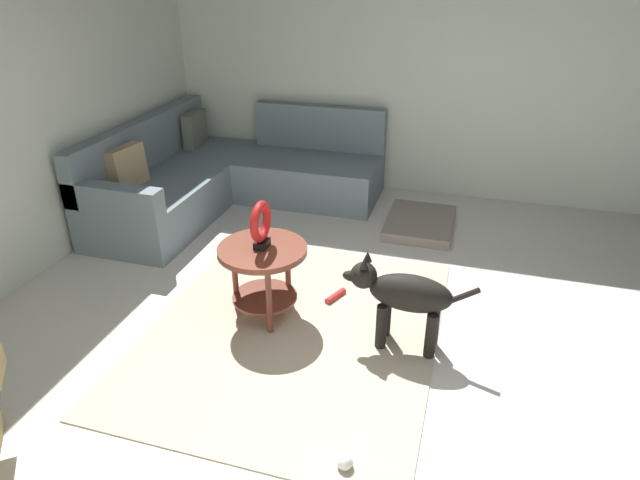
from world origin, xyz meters
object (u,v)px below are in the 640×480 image
dog_toy_ball (345,462)px  dog_toy_rope (335,296)px  torus_sculpture (261,224)px  side_table (263,263)px  sectional_couch (227,177)px  dog (403,296)px  dog_bed_mat (420,223)px

dog_toy_ball → dog_toy_rope: (1.44, 0.43, -0.02)m
dog_toy_ball → torus_sculpture: bearing=37.5°
torus_sculpture → dog_toy_rope: size_ratio=1.65×
torus_sculpture → side_table: bearing=-90.0°
side_table → dog_toy_rope: (0.33, -0.42, -0.39)m
sectional_couch → dog: 2.71m
side_table → dog: (-0.07, -0.96, -0.04)m
dog_bed_mat → dog: (-1.79, -0.09, 0.33)m
dog_toy_ball → dog_toy_rope: bearing=16.7°
dog_bed_mat → dog_toy_ball: dog_bed_mat is taller
torus_sculpture → dog_toy_ball: torus_sculpture is taller
sectional_couch → dog_toy_rope: (-1.39, -1.50, -0.26)m
side_table → dog_toy_ball: bearing=-142.5°
sectional_couch → torus_sculpture: sectional_couch is taller
side_table → dog_bed_mat: side_table is taller
dog_toy_ball → dog_toy_rope: size_ratio=0.41×
dog_bed_mat → dog_toy_rope: 1.46m
sectional_couch → side_table: (-1.73, -1.08, 0.13)m
dog → side_table: bearing=87.9°
dog → torus_sculpture: bearing=87.9°
side_table → dog_toy_ball: side_table is taller
dog_toy_ball → dog: bearing=-5.7°
side_table → dog_toy_ball: 1.45m
sectional_couch → torus_sculpture: size_ratio=6.90×
dog → dog_toy_ball: bearing=176.2°
sectional_couch → dog_toy_rope: 2.06m
dog_toy_rope → dog: bearing=-126.5°
side_table → dog_bed_mat: (1.72, -0.86, -0.37)m
dog_bed_mat → sectional_couch: bearing=89.8°
dog → dog_toy_rope: 0.76m
side_table → dog_toy_ball: (-1.11, -0.86, -0.38)m
torus_sculpture → dog_bed_mat: bearing=-26.7°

